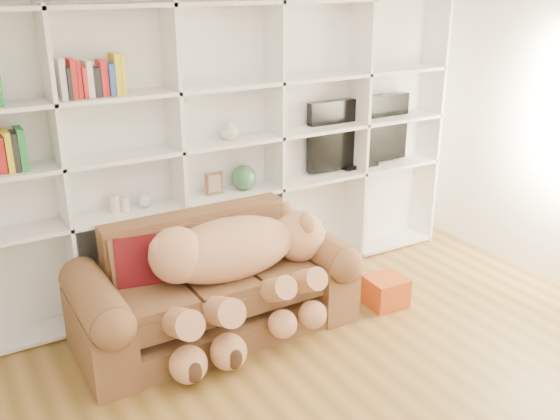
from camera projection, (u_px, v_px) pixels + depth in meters
wall_back at (216, 131)px, 5.19m from camera, size 5.00×0.02×2.70m
bookshelf at (197, 143)px, 4.98m from camera, size 4.43×0.35×2.40m
sofa at (214, 291)px, 4.70m from camera, size 2.07×0.89×0.87m
teddy_bear at (236, 264)px, 4.51m from camera, size 1.55×0.85×0.90m
throw_pillow at (143, 261)px, 4.48m from camera, size 0.42×0.29×0.41m
gift_box at (386, 291)px, 5.13m from camera, size 0.32×0.30×0.25m
tv at (359, 133)px, 5.79m from camera, size 1.11×0.18×0.65m
picture_frame at (214, 183)px, 5.11m from camera, size 0.15×0.03×0.18m
green_vase at (244, 178)px, 5.24m from camera, size 0.21×0.21×0.21m
figurine_tall at (115, 204)px, 4.72m from camera, size 0.09×0.09×0.14m
figurine_short at (125, 204)px, 4.76m from camera, size 0.07×0.07×0.11m
snow_globe at (145, 200)px, 4.84m from camera, size 0.11×0.11×0.11m
shelf_vase at (229, 129)px, 5.02m from camera, size 0.20×0.20×0.17m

